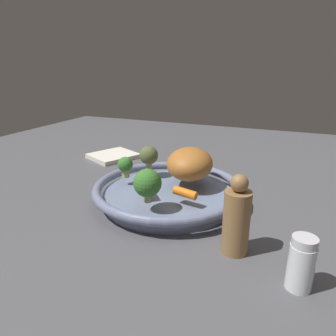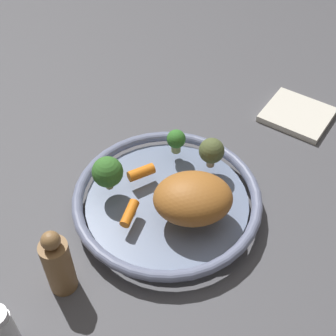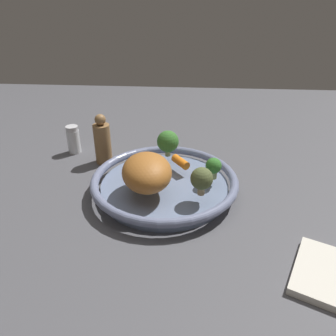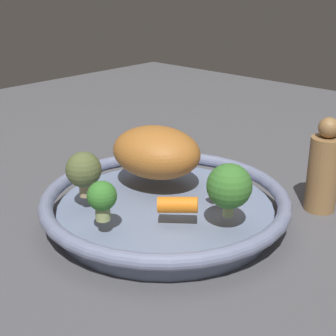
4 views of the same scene
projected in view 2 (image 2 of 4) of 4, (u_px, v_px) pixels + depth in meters
ground_plane at (167, 209)px, 0.87m from camera, size 1.85×1.85×0.00m
serving_bowl at (167, 201)px, 0.85m from camera, size 0.34×0.34×0.04m
roast_chicken_piece at (193, 198)px, 0.78m from camera, size 0.15×0.13×0.07m
baby_carrot_right at (130, 213)px, 0.80m from camera, size 0.03×0.05×0.02m
baby_carrot_near_rim at (141, 172)px, 0.86m from camera, size 0.05×0.05×0.02m
broccoli_floret_small at (107, 174)px, 0.82m from camera, size 0.06×0.06×0.07m
broccoli_floret_large at (177, 140)px, 0.89m from camera, size 0.04×0.04×0.05m
broccoli_floret_edge at (212, 151)px, 0.86m from camera, size 0.05×0.05×0.06m
salt_shaker at (2, 328)px, 0.67m from camera, size 0.04×0.04×0.08m
pepper_mill at (58, 264)px, 0.72m from camera, size 0.04×0.04×0.14m
dish_towel at (297, 115)px, 1.04m from camera, size 0.18×0.17×0.01m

